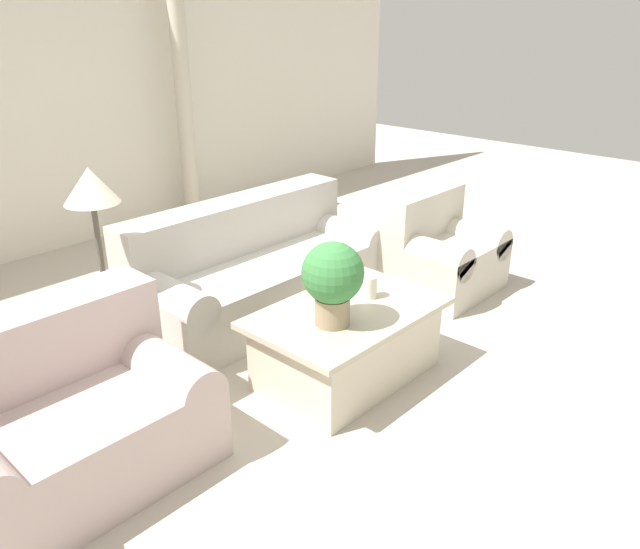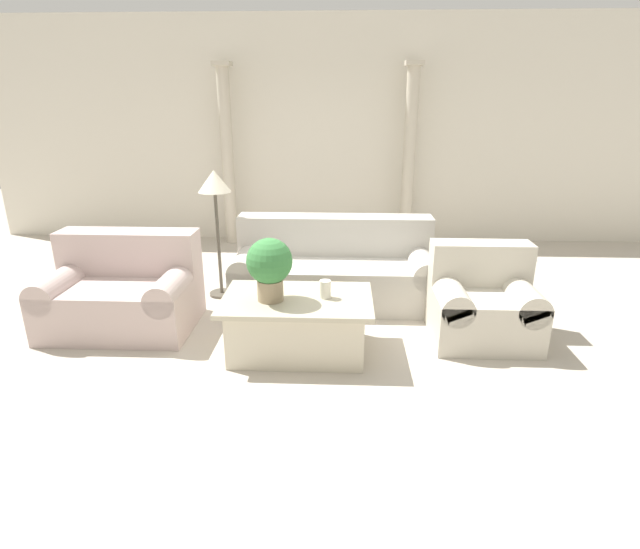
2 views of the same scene
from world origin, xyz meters
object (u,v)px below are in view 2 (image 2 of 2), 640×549
at_px(loveseat, 123,291).
at_px(armchair, 483,302).
at_px(sofa_long, 334,269).
at_px(potted_plant, 270,265).
at_px(floor_lamp, 215,193).
at_px(coffee_table, 297,324).

relative_size(loveseat, armchair, 1.48).
xyz_separation_m(sofa_long, potted_plant, (-0.50, -1.25, 0.45)).
xyz_separation_m(potted_plant, armchair, (1.85, 0.41, -0.45)).
bearing_deg(potted_plant, floor_lamp, 119.32).
height_order(potted_plant, floor_lamp, floor_lamp).
bearing_deg(loveseat, coffee_table, -15.08).
bearing_deg(potted_plant, loveseat, 160.84).
bearing_deg(loveseat, potted_plant, -19.16).
relative_size(loveseat, floor_lamp, 0.97).
bearing_deg(floor_lamp, potted_plant, -60.68).
height_order(sofa_long, loveseat, same).
relative_size(loveseat, potted_plant, 2.54).
bearing_deg(sofa_long, loveseat, -159.46).
bearing_deg(sofa_long, floor_lamp, 176.46).
bearing_deg(sofa_long, armchair, -32.19).
xyz_separation_m(coffee_table, floor_lamp, (-0.96, 1.27, 0.89)).
xyz_separation_m(floor_lamp, armchair, (2.59, -0.92, -0.80)).
bearing_deg(armchair, sofa_long, 147.81).
xyz_separation_m(sofa_long, floor_lamp, (-1.25, 0.08, 0.79)).
bearing_deg(floor_lamp, armchair, -19.61).
bearing_deg(potted_plant, armchair, 12.42).
distance_m(loveseat, coffee_table, 1.75).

